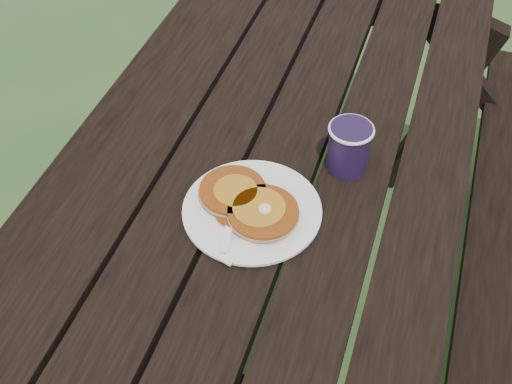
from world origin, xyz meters
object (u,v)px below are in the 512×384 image
(picnic_table, at_px, (292,232))
(pancake_stack, at_px, (248,203))
(plate, at_px, (252,211))
(coffee_cup, at_px, (349,145))

(picnic_table, xyz_separation_m, pancake_stack, (-0.02, -0.29, 0.41))
(picnic_table, height_order, plate, plate)
(picnic_table, bearing_deg, pancake_stack, -94.27)
(picnic_table, relative_size, plate, 6.91)
(pancake_stack, xyz_separation_m, coffee_cup, (0.15, 0.18, 0.04))
(plate, height_order, coffee_cup, coffee_cup)
(plate, height_order, pancake_stack, pancake_stack)
(picnic_table, distance_m, coffee_cup, 0.47)
(plate, relative_size, coffee_cup, 2.45)
(picnic_table, bearing_deg, plate, -92.86)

